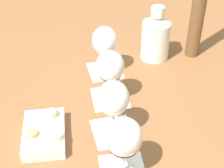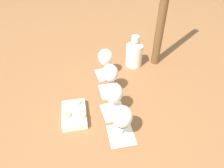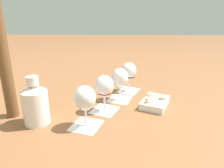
% 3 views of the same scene
% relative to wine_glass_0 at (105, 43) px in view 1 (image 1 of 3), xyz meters
% --- Properties ---
extents(ground_plane, '(8.00, 8.00, 0.00)m').
position_rel_wine_glass_0_xyz_m(ground_plane, '(0.20, -0.09, -0.11)').
color(ground_plane, brown).
extents(tasting_card_0, '(0.14, 0.14, 0.00)m').
position_rel_wine_glass_0_xyz_m(tasting_card_0, '(0.00, 0.00, -0.11)').
color(tasting_card_0, white).
rests_on(tasting_card_0, ground_plane).
extents(tasting_card_1, '(0.15, 0.14, 0.00)m').
position_rel_wine_glass_0_xyz_m(tasting_card_1, '(0.14, -0.06, -0.11)').
color(tasting_card_1, white).
rests_on(tasting_card_1, ground_plane).
extents(tasting_card_2, '(0.14, 0.14, 0.00)m').
position_rel_wine_glass_0_xyz_m(tasting_card_2, '(0.27, -0.13, -0.11)').
color(tasting_card_2, white).
rests_on(tasting_card_2, ground_plane).
extents(wine_glass_0, '(0.08, 0.08, 0.16)m').
position_rel_wine_glass_0_xyz_m(wine_glass_0, '(0.00, 0.00, 0.00)').
color(wine_glass_0, white).
rests_on(wine_glass_0, tasting_card_0).
extents(wine_glass_1, '(0.08, 0.08, 0.16)m').
position_rel_wine_glass_0_xyz_m(wine_glass_1, '(0.14, -0.06, 0.00)').
color(wine_glass_1, white).
rests_on(wine_glass_1, tasting_card_1).
extents(wine_glass_2, '(0.08, 0.08, 0.16)m').
position_rel_wine_glass_0_xyz_m(wine_glass_2, '(0.27, -0.13, -0.00)').
color(wine_glass_2, white).
rests_on(wine_glass_2, tasting_card_2).
extents(wine_glass_3, '(0.08, 0.08, 0.16)m').
position_rel_wine_glass_0_xyz_m(wine_glass_3, '(0.40, -0.18, 0.00)').
color(wine_glass_3, white).
rests_on(wine_glass_3, tasting_card_3).
extents(ceramic_vase, '(0.10, 0.10, 0.19)m').
position_rel_wine_glass_0_xyz_m(ceramic_vase, '(0.01, 0.20, -0.02)').
color(ceramic_vase, white).
rests_on(ceramic_vase, ground_plane).
extents(snack_dish, '(0.19, 0.16, 0.06)m').
position_rel_wine_glass_0_xyz_m(snack_dish, '(0.20, -0.29, -0.09)').
color(snack_dish, white).
rests_on(snack_dish, ground_plane).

